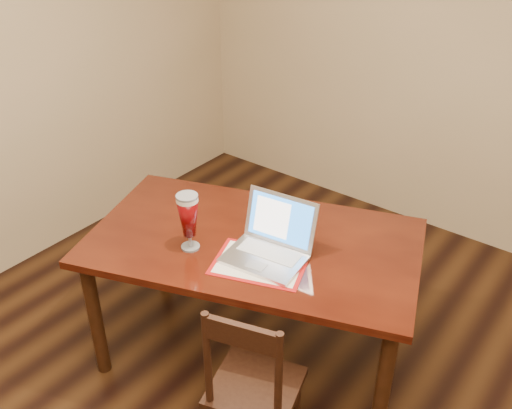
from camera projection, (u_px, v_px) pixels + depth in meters
The scene contains 3 objects.
room_shell at pixel (245, 107), 1.54m from camera, with size 4.51×5.01×2.71m.
dining_table at pixel (252, 253), 2.82m from camera, with size 1.80×1.38×1.04m.
dining_chair at pixel (253, 388), 2.42m from camera, with size 0.45×0.44×0.87m.
Camera 1 is at (0.91, -1.13, 2.33)m, focal length 40.00 mm.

